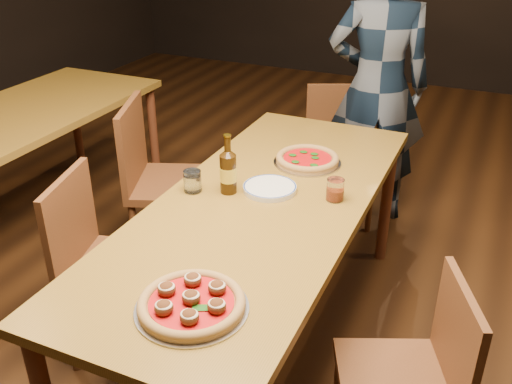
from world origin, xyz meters
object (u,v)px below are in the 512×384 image
at_px(water_glass, 192,181).
at_px(amber_glass, 335,190).
at_px(chair_main_nw, 119,266).
at_px(table_main, 261,218).
at_px(plate_stack, 270,188).
at_px(chair_main_e, 395,379).
at_px(beer_bottle, 228,173).
at_px(pizza_meatball, 192,303).
at_px(pizza_margherita, 307,159).
at_px(diner, 378,87).
at_px(chair_main_sw, 174,183).
at_px(chair_end, 340,156).
at_px(table_left, 5,131).

height_order(water_glass, amber_glass, water_glass).
relative_size(chair_main_nw, amber_glass, 9.84).
xyz_separation_m(table_main, plate_stack, (-0.01, 0.11, 0.08)).
height_order(chair_main_e, beer_bottle, beer_bottle).
bearing_deg(beer_bottle, plate_stack, 28.34).
relative_size(pizza_meatball, amber_glass, 3.81).
relative_size(pizza_margherita, diner, 0.19).
distance_m(table_main, chair_main_sw, 0.87).
xyz_separation_m(chair_end, water_glass, (-0.27, -1.30, 0.36)).
bearing_deg(pizza_meatball, chair_main_nw, 144.67).
bearing_deg(chair_main_sw, pizza_meatball, -167.32).
relative_size(chair_main_sw, plate_stack, 4.28).
height_order(chair_main_sw, chair_main_e, chair_main_sw).
bearing_deg(table_left, chair_main_sw, 9.58).
height_order(pizza_meatball, amber_glass, amber_glass).
distance_m(table_left, chair_main_e, 2.47).
bearing_deg(chair_end, pizza_meatball, -111.25).
distance_m(table_left, water_glass, 1.44).
bearing_deg(chair_main_e, beer_bottle, -139.57).
bearing_deg(beer_bottle, amber_glass, 15.23).
bearing_deg(table_left, diner, 31.93).
height_order(table_left, chair_main_sw, chair_main_sw).
height_order(pizza_meatball, plate_stack, pizza_meatball).
bearing_deg(plate_stack, amber_glass, 7.04).
distance_m(chair_end, amber_glass, 1.23).
distance_m(table_main, water_glass, 0.32).
distance_m(chair_end, beer_bottle, 1.32).
distance_m(table_main, amber_glass, 0.32).
bearing_deg(pizza_margherita, pizza_meatball, -88.17).
relative_size(table_left, diner, 1.19).
bearing_deg(chair_main_nw, plate_stack, -71.39).
bearing_deg(chair_main_nw, water_glass, -62.94).
bearing_deg(chair_main_nw, chair_main_sw, -2.51).
xyz_separation_m(chair_main_nw, beer_bottle, (0.39, 0.28, 0.40)).
bearing_deg(table_main, water_glass, -175.08).
bearing_deg(pizza_meatball, amber_glass, 77.64).
bearing_deg(table_main, chair_main_nw, -155.36).
height_order(pizza_meatball, water_glass, water_glass).
relative_size(table_main, chair_main_sw, 2.08).
xyz_separation_m(plate_stack, amber_glass, (0.27, 0.03, 0.03)).
height_order(chair_main_sw, plate_stack, chair_main_sw).
bearing_deg(table_left, pizza_margherita, 4.39).
distance_m(chair_main_e, diner, 1.94).
height_order(chair_main_sw, chair_end, chair_main_sw).
bearing_deg(plate_stack, chair_end, 90.93).
bearing_deg(amber_glass, beer_bottle, -164.77).
bearing_deg(chair_main_sw, chair_end, -61.57).
distance_m(chair_main_sw, pizza_meatball, 1.44).
bearing_deg(chair_main_nw, pizza_meatball, -140.41).
height_order(table_left, chair_main_nw, chair_main_nw).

